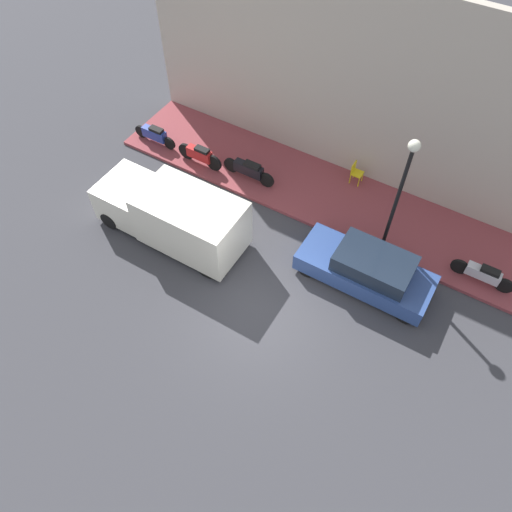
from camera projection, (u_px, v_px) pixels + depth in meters
ground_plane at (259, 310)px, 15.39m from camera, size 60.00×60.00×0.00m
sidewalk at (335, 199)px, 18.14m from camera, size 3.17×17.22×0.13m
building_facade at (372, 92)px, 16.29m from camera, size 0.30×17.22×7.03m
parked_car at (367, 270)px, 15.51m from camera, size 1.65×4.24×1.38m
delivery_van at (172, 214)px, 16.40m from camera, size 1.98×5.20×2.04m
scooter_silver at (483, 274)px, 15.56m from camera, size 0.30×1.97×0.72m
motorcycle_red at (200, 155)px, 18.82m from camera, size 0.30×1.92×0.81m
motorcycle_black at (249, 170)px, 18.34m from camera, size 0.30×2.13×0.79m
motorcycle_blue at (155, 134)px, 19.59m from camera, size 0.30×1.92×0.76m
streetlamp at (403, 180)px, 14.33m from camera, size 0.35×0.35×4.48m
cafe_chair at (356, 172)px, 18.22m from camera, size 0.40×0.40×0.84m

